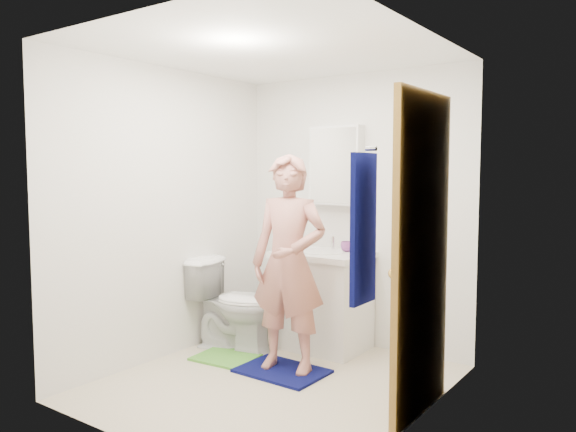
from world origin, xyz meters
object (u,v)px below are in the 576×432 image
object	(u,v)px
toilet	(235,304)
man	(289,263)
towel	(363,229)
toothbrush_cup	(347,247)
medicine_cabinet	(336,166)
soap_dispenser	(292,238)
vanity_cabinet	(322,303)

from	to	relation	value
toilet	man	xyz separation A→B (m)	(0.71, -0.20, 0.46)
towel	toothbrush_cup	bearing A→B (deg)	121.98
toothbrush_cup	man	world-z (taller)	man
medicine_cabinet	toilet	world-z (taller)	medicine_cabinet
medicine_cabinet	toothbrush_cup	distance (m)	0.73
toilet	soap_dispenser	bearing A→B (deg)	-47.17
medicine_cabinet	toilet	xyz separation A→B (m)	(-0.60, -0.69, -1.20)
medicine_cabinet	man	size ratio (longest dim) A/B	0.42
towel	toothbrush_cup	size ratio (longest dim) A/B	7.14
toilet	toothbrush_cup	bearing A→B (deg)	-64.56
vanity_cabinet	toilet	distance (m)	0.76
medicine_cabinet	soap_dispenser	xyz separation A→B (m)	(-0.30, -0.25, -0.65)
medicine_cabinet	man	bearing A→B (deg)	-82.98
medicine_cabinet	towel	bearing A→B (deg)	-55.39
towel	medicine_cabinet	bearing A→B (deg)	124.61
vanity_cabinet	toilet	size ratio (longest dim) A/B	1.01
medicine_cabinet	toothbrush_cup	world-z (taller)	medicine_cabinet
towel	man	bearing A→B (deg)	142.39
man	soap_dispenser	bearing A→B (deg)	112.29
towel	vanity_cabinet	bearing A→B (deg)	128.47
man	toothbrush_cup	bearing A→B (deg)	75.21
toilet	toothbrush_cup	distance (m)	1.10
toothbrush_cup	man	distance (m)	0.80
medicine_cabinet	towel	size ratio (longest dim) A/B	0.87
soap_dispenser	man	size ratio (longest dim) A/B	0.12
soap_dispenser	man	xyz separation A→B (m)	(0.41, -0.63, -0.10)
vanity_cabinet	towel	size ratio (longest dim) A/B	1.00
toilet	toothbrush_cup	world-z (taller)	toothbrush_cup
vanity_cabinet	medicine_cabinet	distance (m)	1.22
vanity_cabinet	man	world-z (taller)	man
toilet	soap_dispenser	xyz separation A→B (m)	(0.30, 0.44, 0.55)
vanity_cabinet	medicine_cabinet	xyz separation A→B (m)	(0.00, 0.22, 1.20)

